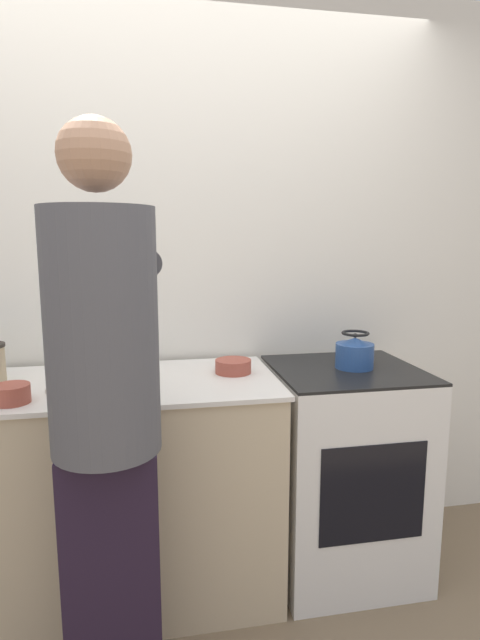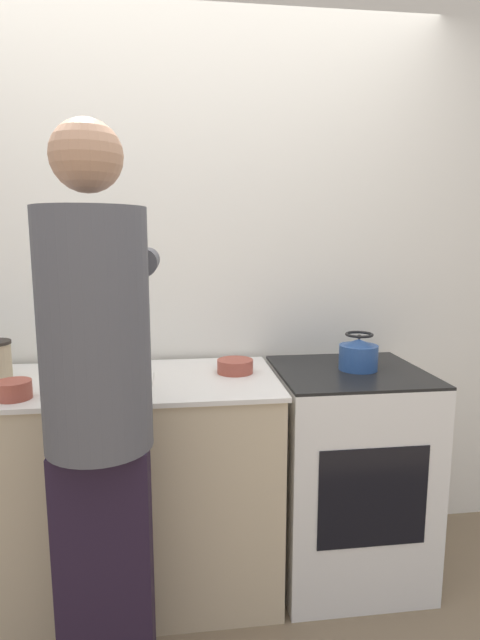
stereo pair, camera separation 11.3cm
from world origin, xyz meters
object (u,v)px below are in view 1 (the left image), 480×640
(cutting_board, at_px, (102,382))
(oven, at_px, (343,469))
(knife, at_px, (89,381))
(kettle, at_px, (355,353))
(bowl_prep, at_px, (233,366))
(person, at_px, (106,405))

(cutting_board, bearing_deg, oven, 0.78)
(knife, xyz_separation_m, kettle, (1.10, 0.04, 0.06))
(cutting_board, distance_m, knife, 0.05)
(cutting_board, bearing_deg, bowl_prep, 7.42)
(oven, bearing_deg, cutting_board, -179.22)
(oven, height_order, person, person)
(bowl_prep, bearing_deg, cutting_board, -172.58)
(person, bearing_deg, cutting_board, 96.33)
(person, height_order, bowl_prep, person)
(person, height_order, knife, person)
(oven, relative_size, bowl_prep, 6.09)
(bowl_prep, bearing_deg, person, -131.39)
(cutting_board, xyz_separation_m, knife, (-0.05, -0.03, 0.01))
(cutting_board, height_order, knife, knife)
(oven, xyz_separation_m, bowl_prep, (-0.49, 0.06, 0.48))
(oven, distance_m, bowl_prep, 0.69)
(person, xyz_separation_m, kettle, (1.01, 0.49, 0.01))
(cutting_board, distance_m, bowl_prep, 0.54)
(knife, bearing_deg, person, -83.65)
(knife, distance_m, bowl_prep, 0.59)
(person, relative_size, kettle, 11.09)
(oven, relative_size, knife, 4.97)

